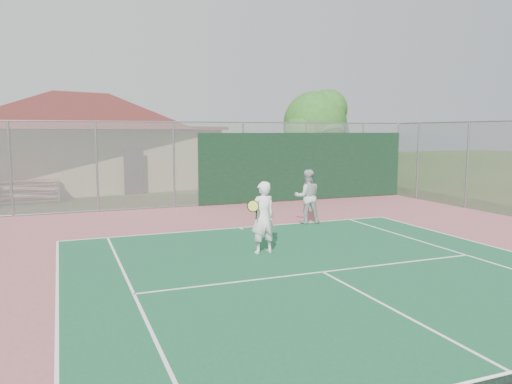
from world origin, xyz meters
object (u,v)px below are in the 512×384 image
clubhouse (83,131)px  bleachers (27,191)px  player_white_front (263,218)px  player_grey_back (307,197)px  tree (317,125)px

clubhouse → bleachers: (-2.65, -5.58, -2.59)m
clubhouse → player_white_front: bearing=-89.1°
bleachers → clubhouse: bearing=59.5°
player_white_front → player_grey_back: size_ratio=1.01×
tree → player_grey_back: 8.70m
player_white_front → clubhouse: bearing=-85.1°
tree → player_white_front: tree is taller
clubhouse → tree: clubhouse is taller
bleachers → player_grey_back: (9.13, -8.91, 0.39)m
clubhouse → bleachers: bearing=-125.6°
bleachers → player_white_front: player_white_front is taller
clubhouse → player_grey_back: 16.02m
player_white_front → player_grey_back: (2.99, 3.32, -0.02)m
bleachers → player_grey_back: 12.76m
clubhouse → bleachers: 6.69m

